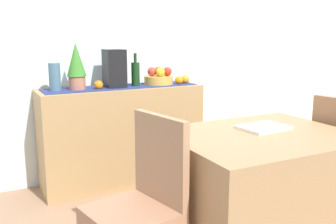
{
  "coord_description": "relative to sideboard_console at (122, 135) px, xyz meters",
  "views": [
    {
      "loc": [
        -1.36,
        -2.17,
        1.3
      ],
      "look_at": [
        -0.09,
        0.36,
        0.72
      ],
      "focal_mm": 41.34,
      "sensor_mm": 36.0,
      "label": 1
    }
  ],
  "objects": [
    {
      "name": "ground_plane",
      "position": [
        0.25,
        -0.92,
        -0.43
      ],
      "size": [
        6.4,
        6.4,
        0.02
      ],
      "primitive_type": "cube",
      "color": "#9C765A",
      "rests_on": "ground"
    },
    {
      "name": "apple_rear",
      "position": [
        0.38,
        0.07,
        0.54
      ],
      "size": [
        0.08,
        0.08,
        0.08
      ],
      "primitive_type": "sphere",
      "color": "#B23B1E",
      "rests_on": "fruit_bowl"
    },
    {
      "name": "ceramic_vase",
      "position": [
        -0.55,
        0.0,
        0.54
      ],
      "size": [
        0.09,
        0.09,
        0.22
      ],
      "primitive_type": "cylinder",
      "color": "#46697F",
      "rests_on": "sideboard_console"
    },
    {
      "name": "sideboard_console",
      "position": [
        0.0,
        0.0,
        0.0
      ],
      "size": [
        1.38,
        0.42,
        0.85
      ],
      "primitive_type": "cube",
      "color": "#AA8454",
      "rests_on": "ground"
    },
    {
      "name": "open_book",
      "position": [
        0.4,
        -1.35,
        0.32
      ],
      "size": [
        0.3,
        0.24,
        0.02
      ],
      "primitive_type": "cube",
      "rotation": [
        0.0,
        0.0,
        0.1
      ],
      "color": "white",
      "rests_on": "dining_table"
    },
    {
      "name": "coffee_maker",
      "position": [
        -0.06,
        0.0,
        0.58
      ],
      "size": [
        0.16,
        0.18,
        0.32
      ],
      "primitive_type": "cube",
      "color": "black",
      "rests_on": "sideboard_console"
    },
    {
      "name": "wine_bottle",
      "position": [
        0.13,
        0.0,
        0.53
      ],
      "size": [
        0.07,
        0.07,
        0.28
      ],
      "color": "#153A18",
      "rests_on": "sideboard_console"
    },
    {
      "name": "room_wall_rear",
      "position": [
        0.25,
        0.26,
        0.93
      ],
      "size": [
        6.4,
        0.06,
        2.7
      ],
      "primitive_type": "cube",
      "color": "silver",
      "rests_on": "ground"
    },
    {
      "name": "dining_table",
      "position": [
        0.32,
        -1.43,
        -0.05
      ],
      "size": [
        1.03,
        0.83,
        0.74
      ],
      "primitive_type": "cube",
      "color": "#AC8156",
      "rests_on": "ground"
    },
    {
      "name": "apple_right",
      "position": [
        0.43,
        -0.02,
        0.54
      ],
      "size": [
        0.08,
        0.08,
        0.08
      ],
      "primitive_type": "sphere",
      "color": "red",
      "rests_on": "fruit_bowl"
    },
    {
      "name": "orange_loose_mid",
      "position": [
        0.6,
        -0.04,
        0.46
      ],
      "size": [
        0.08,
        0.08,
        0.08
      ],
      "primitive_type": "sphere",
      "color": "orange",
      "rests_on": "sideboard_console"
    },
    {
      "name": "table_runner",
      "position": [
        0.0,
        0.0,
        0.43
      ],
      "size": [
        1.3,
        0.32,
        0.01
      ],
      "primitive_type": "cube",
      "color": "navy",
      "rests_on": "sideboard_console"
    },
    {
      "name": "apple_front",
      "position": [
        0.3,
        0.03,
        0.54
      ],
      "size": [
        0.08,
        0.08,
        0.08
      ],
      "primitive_type": "sphere",
      "color": "#AF362B",
      "rests_on": "fruit_bowl"
    },
    {
      "name": "orange_loose_end",
      "position": [
        -0.21,
        -0.05,
        0.46
      ],
      "size": [
        0.07,
        0.07,
        0.07
      ],
      "primitive_type": "sphere",
      "color": "orange",
      "rests_on": "sideboard_console"
    },
    {
      "name": "fruit_bowl",
      "position": [
        0.35,
        0.0,
        0.47
      ],
      "size": [
        0.26,
        0.26,
        0.07
      ],
      "primitive_type": "cylinder",
      "color": "gold",
      "rests_on": "table_runner"
    },
    {
      "name": "orange_loose_near_bowl",
      "position": [
        0.53,
        -0.06,
        0.46
      ],
      "size": [
        0.08,
        0.08,
        0.08
      ],
      "primitive_type": "sphere",
      "color": "orange",
      "rests_on": "sideboard_console"
    },
    {
      "name": "potted_plant",
      "position": [
        -0.37,
        0.0,
        0.62
      ],
      "size": [
        0.15,
        0.15,
        0.38
      ],
      "color": "#AC6A4F",
      "rests_on": "sideboard_console"
    },
    {
      "name": "apple_left",
      "position": [
        0.35,
        -0.04,
        0.54
      ],
      "size": [
        0.08,
        0.08,
        0.08
      ],
      "primitive_type": "sphere",
      "color": "gold",
      "rests_on": "fruit_bowl"
    }
  ]
}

